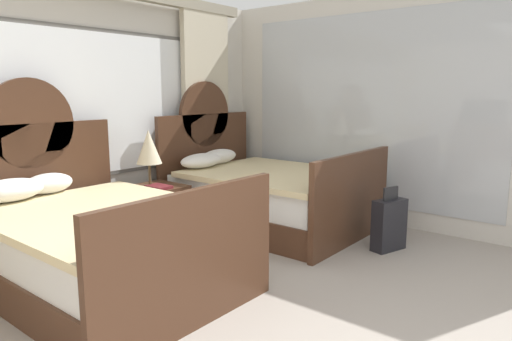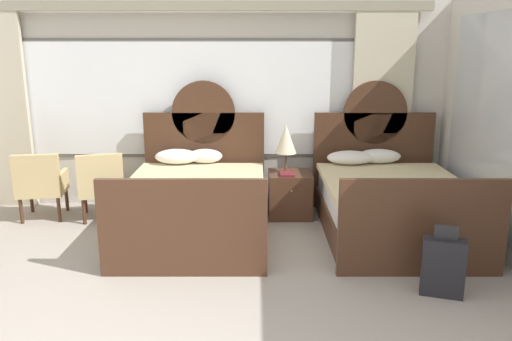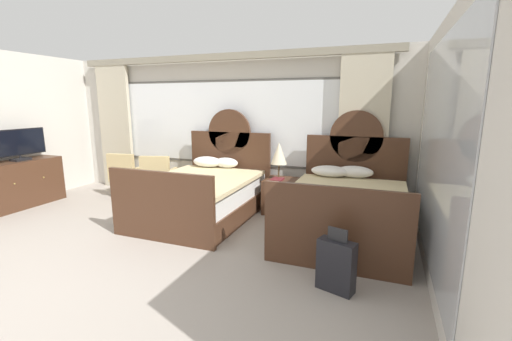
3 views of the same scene
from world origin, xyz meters
name	(u,v)px [view 3 (image 3 of 3)]	position (x,y,z in m)	size (l,w,h in m)	color
ground_plane	(34,307)	(0.00, 0.00, 0.00)	(24.00, 24.00, 0.00)	#9E9389
wall_back_window	(224,125)	(0.00, 3.93, 1.40)	(6.73, 0.22, 2.70)	beige
wall_right_mirror	(446,154)	(3.40, 1.69, 1.35)	(0.08, 4.53, 2.70)	beige
bed_near_window	(203,194)	(0.18, 2.75, 0.37)	(1.58, 2.18, 1.70)	#472B1C
bed_near_mirror	(346,209)	(2.42, 2.76, 0.38)	(1.58, 2.18, 1.70)	#472B1C
nightstand_between_beds	(282,196)	(1.31, 3.40, 0.28)	(0.54, 0.57, 0.57)	#472B1C
table_lamp_on_nightstand	(279,154)	(1.25, 3.42, 0.99)	(0.27, 0.27, 0.61)	brown
book_on_nightstand	(277,180)	(1.26, 3.29, 0.58)	(0.18, 0.26, 0.03)	maroon
dresser_minibar	(5,187)	(-3.11, 1.81, 0.41)	(0.53, 1.88, 0.82)	#472B1C
tv_flatscreen	(19,144)	(-3.08, 2.13, 1.10)	(0.20, 0.95, 0.55)	black
armchair_by_window_left	(158,176)	(-1.07, 3.28, 0.47)	(0.67, 0.67, 0.86)	tan
armchair_by_window_centre	(126,173)	(-1.82, 3.27, 0.47)	(0.62, 0.62, 0.86)	tan
suitcase_on_floor	(336,265)	(2.50, 1.27, 0.26)	(0.39, 0.26, 0.65)	black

